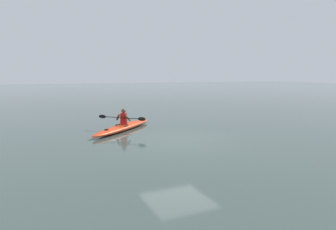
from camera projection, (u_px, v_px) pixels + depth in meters
ground_plane at (178, 140)px, 11.37m from camera, size 160.00×160.00×0.00m
kayak at (124, 127)px, 13.45m from camera, size 3.91×3.73×0.28m
kayaker at (123, 118)px, 13.35m from camera, size 1.72×1.83×0.72m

